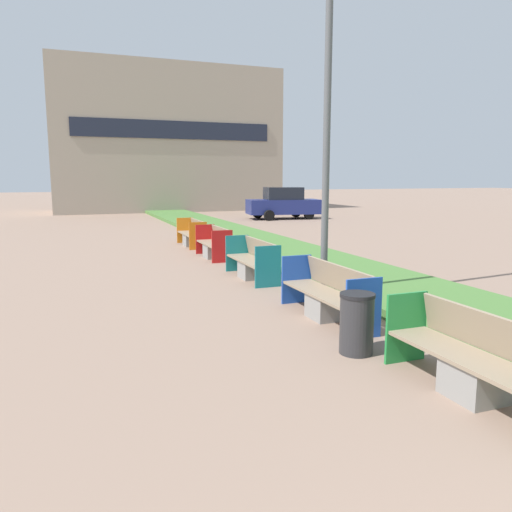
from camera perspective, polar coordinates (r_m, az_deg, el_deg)
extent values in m
cube|color=#4C7A38|center=(13.67, 7.59, -0.98)|extent=(2.80, 120.00, 0.18)
cube|color=tan|center=(38.24, -10.11, 12.88)|extent=(16.13, 5.63, 10.23)
cube|color=#1E2333|center=(35.48, -9.24, 14.04)|extent=(13.55, 0.08, 1.20)
cube|color=gray|center=(6.20, 23.62, -12.91)|extent=(0.52, 0.60, 0.42)
cube|color=gray|center=(6.12, 23.76, -10.90)|extent=(0.58, 2.38, 0.05)
cube|color=gray|center=(6.23, 25.71, -8.15)|extent=(0.14, 2.28, 0.48)
cube|color=#238C3D|center=(6.97, 16.77, -7.82)|extent=(0.62, 0.04, 0.94)
cube|color=gray|center=(8.81, 7.94, -5.77)|extent=(0.52, 0.60, 0.42)
cube|color=gray|center=(8.76, 7.98, -4.32)|extent=(0.58, 2.33, 0.05)
cube|color=gray|center=(8.83, 9.55, -2.50)|extent=(0.14, 2.23, 0.48)
cube|color=blue|center=(7.76, 12.20, -5.91)|extent=(0.62, 0.04, 0.94)
cube|color=blue|center=(9.78, 4.65, -2.66)|extent=(0.62, 0.04, 0.94)
cube|color=gray|center=(12.13, -0.54, -1.61)|extent=(0.52, 0.60, 0.42)
cube|color=gray|center=(12.09, -0.54, -0.54)|extent=(0.58, 2.11, 0.05)
cube|color=gray|center=(12.15, 0.65, 0.76)|extent=(0.14, 2.03, 0.48)
cube|color=#197A7F|center=(11.10, 1.39, -1.23)|extent=(0.62, 0.04, 0.94)
cube|color=#197A7F|center=(13.09, -2.17, 0.33)|extent=(0.62, 0.04, 0.94)
cube|color=gray|center=(15.28, -4.90, 0.56)|extent=(0.52, 0.60, 0.42)
cube|color=gray|center=(15.25, -4.91, 1.42)|extent=(0.58, 1.84, 0.05)
cube|color=gray|center=(15.29, -3.95, 2.44)|extent=(0.14, 1.76, 0.48)
cube|color=red|center=(14.35, -3.88, 1.08)|extent=(0.62, 0.04, 0.94)
cube|color=red|center=(16.14, -5.83, 1.94)|extent=(0.62, 0.04, 0.94)
cube|color=gray|center=(18.02, -7.40, 1.80)|extent=(0.52, 0.60, 0.42)
cube|color=gray|center=(17.99, -7.41, 2.53)|extent=(0.58, 1.93, 0.05)
cube|color=gray|center=(18.02, -6.59, 3.40)|extent=(0.14, 1.85, 0.48)
cube|color=orange|center=(17.03, -6.64, 2.29)|extent=(0.62, 0.04, 0.94)
cube|color=orange|center=(18.94, -8.11, 2.94)|extent=(0.62, 0.04, 0.94)
cylinder|color=#2D2D30|center=(7.14, 11.42, -7.75)|extent=(0.47, 0.47, 0.81)
cylinder|color=black|center=(7.03, 11.53, -4.40)|extent=(0.49, 0.49, 0.05)
cylinder|color=#56595B|center=(10.13, 8.23, 19.67)|extent=(0.14, 0.14, 8.67)
cube|color=navy|center=(29.59, 3.12, 5.65)|extent=(4.41, 2.35, 0.84)
cube|color=black|center=(29.55, 3.13, 7.16)|extent=(2.30, 1.84, 0.72)
cylinder|color=black|center=(29.34, 6.09, 4.76)|extent=(0.60, 0.20, 0.60)
cylinder|color=black|center=(30.96, 4.58, 5.00)|extent=(0.60, 0.20, 0.60)
cylinder|color=black|center=(28.30, 1.51, 4.66)|extent=(0.60, 0.20, 0.60)
cylinder|color=black|center=(29.97, 0.20, 4.90)|extent=(0.60, 0.20, 0.60)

